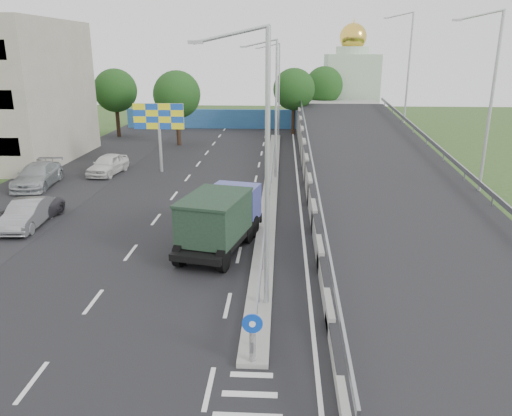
# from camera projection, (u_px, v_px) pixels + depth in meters

# --- Properties ---
(ground) EXTENTS (160.00, 160.00, 0.00)m
(ground) POSITION_uv_depth(u_px,v_px,m) (248.00, 415.00, 13.53)
(ground) COLOR #2D4C1E
(ground) RESTS_ON ground
(road_surface) EXTENTS (26.00, 90.00, 0.04)m
(road_surface) POSITION_uv_depth(u_px,v_px,m) (224.00, 201.00, 32.73)
(road_surface) COLOR black
(road_surface) RESTS_ON ground
(parking_strip) EXTENTS (8.00, 90.00, 0.05)m
(parking_strip) POSITION_uv_depth(u_px,v_px,m) (31.00, 198.00, 33.40)
(parking_strip) COLOR black
(parking_strip) RESTS_ON ground
(median) EXTENTS (1.00, 44.00, 0.20)m
(median) POSITION_uv_depth(u_px,v_px,m) (271.00, 185.00, 36.35)
(median) COLOR gray
(median) RESTS_ON ground
(overpass_ramp) EXTENTS (10.00, 50.00, 3.50)m
(overpass_ramp) POSITION_uv_depth(u_px,v_px,m) (376.00, 164.00, 35.46)
(overpass_ramp) COLOR gray
(overpass_ramp) RESTS_ON ground
(median_guardrail) EXTENTS (0.09, 44.00, 0.71)m
(median_guardrail) POSITION_uv_depth(u_px,v_px,m) (271.00, 176.00, 36.15)
(median_guardrail) COLOR gray
(median_guardrail) RESTS_ON median
(sign_bollard) EXTENTS (0.64, 0.23, 1.67)m
(sign_bollard) POSITION_uv_depth(u_px,v_px,m) (252.00, 338.00, 15.29)
(sign_bollard) COLOR black
(sign_bollard) RESTS_ON median
(lamp_post_near) EXTENTS (2.74, 0.18, 10.08)m
(lamp_post_near) POSITION_uv_depth(u_px,v_px,m) (262.00, 159.00, 17.48)
(lamp_post_near) COLOR #B2B5B7
(lamp_post_near) RESTS_ON median
(lamp_post_mid) EXTENTS (2.74, 0.18, 10.08)m
(lamp_post_mid) POSITION_uv_depth(u_px,v_px,m) (274.00, 103.00, 36.53)
(lamp_post_mid) COLOR #B2B5B7
(lamp_post_mid) RESTS_ON median
(lamp_post_far) EXTENTS (2.74, 0.18, 10.08)m
(lamp_post_far) POSITION_uv_depth(u_px,v_px,m) (277.00, 85.00, 55.57)
(lamp_post_far) COLOR #B2B5B7
(lamp_post_far) RESTS_ON median
(blue_wall) EXTENTS (30.00, 0.50, 2.40)m
(blue_wall) POSITION_uv_depth(u_px,v_px,m) (245.00, 119.00, 62.89)
(blue_wall) COLOR #245486
(blue_wall) RESTS_ON ground
(church) EXTENTS (7.00, 7.00, 13.80)m
(church) POSITION_uv_depth(u_px,v_px,m) (351.00, 82.00, 68.54)
(church) COLOR #B2CCAD
(church) RESTS_ON ground
(billboard) EXTENTS (4.00, 0.24, 5.50)m
(billboard) POSITION_uv_depth(u_px,v_px,m) (159.00, 120.00, 39.39)
(billboard) COLOR #B2B5B7
(billboard) RESTS_ON ground
(tree_left_mid) EXTENTS (4.80, 4.80, 7.60)m
(tree_left_mid) POSITION_uv_depth(u_px,v_px,m) (177.00, 95.00, 50.57)
(tree_left_mid) COLOR black
(tree_left_mid) RESTS_ON ground
(tree_median_far) EXTENTS (4.80, 4.80, 7.60)m
(tree_median_far) POSITION_uv_depth(u_px,v_px,m) (294.00, 89.00, 57.57)
(tree_median_far) COLOR black
(tree_median_far) RESTS_ON ground
(tree_left_far) EXTENTS (4.80, 4.80, 7.60)m
(tree_left_far) POSITION_uv_depth(u_px,v_px,m) (115.00, 91.00, 55.75)
(tree_left_far) COLOR black
(tree_left_far) RESTS_ON ground
(tree_ramp_far) EXTENTS (4.80, 4.80, 7.60)m
(tree_ramp_far) POSITION_uv_depth(u_px,v_px,m) (324.00, 85.00, 64.03)
(tree_ramp_far) COLOR black
(tree_ramp_far) RESTS_ON ground
(dump_truck) EXTENTS (3.86, 7.03, 2.93)m
(dump_truck) POSITION_uv_depth(u_px,v_px,m) (221.00, 217.00, 24.49)
(dump_truck) COLOR black
(dump_truck) RESTS_ON ground
(parked_car_b) EXTENTS (1.93, 4.72, 1.52)m
(parked_car_b) POSITION_uv_depth(u_px,v_px,m) (27.00, 214.00, 27.73)
(parked_car_b) COLOR gray
(parked_car_b) RESTS_ON ground
(parked_car_c) EXTENTS (2.90, 5.09, 1.34)m
(parked_car_c) POSITION_uv_depth(u_px,v_px,m) (27.00, 212.00, 28.39)
(parked_car_c) COLOR #323035
(parked_car_c) RESTS_ON ground
(parked_car_d) EXTENTS (2.89, 5.93, 1.66)m
(parked_car_d) POSITION_uv_depth(u_px,v_px,m) (38.00, 176.00, 36.00)
(parked_car_d) COLOR #999EA2
(parked_car_d) RESTS_ON ground
(parked_car_e) EXTENTS (2.44, 4.89, 1.60)m
(parked_car_e) POSITION_uv_depth(u_px,v_px,m) (108.00, 164.00, 39.67)
(parked_car_e) COLOR silver
(parked_car_e) RESTS_ON ground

